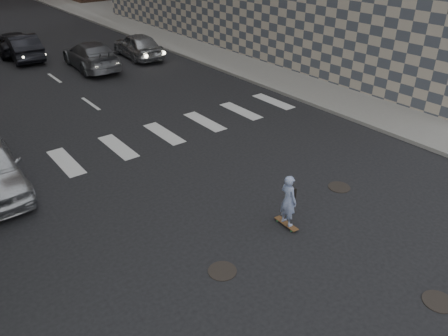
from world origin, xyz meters
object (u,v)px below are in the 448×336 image
at_px(skateboarder, 288,200).
at_px(traffic_car_c, 13,43).
at_px(traffic_car_d, 138,45).
at_px(traffic_car_b, 91,55).
at_px(traffic_car_e, 23,47).

height_order(skateboarder, traffic_car_c, skateboarder).
relative_size(traffic_car_c, traffic_car_d, 1.05).
bearing_deg(traffic_car_b, traffic_car_c, -64.46).
bearing_deg(skateboarder, traffic_car_d, 76.79).
bearing_deg(traffic_car_d, traffic_car_c, -41.95).
bearing_deg(traffic_car_e, skateboarder, 95.85).
distance_m(skateboarder, traffic_car_b, 18.06).
distance_m(skateboarder, traffic_car_d, 19.14).
xyz_separation_m(traffic_car_c, traffic_car_d, (5.86, -6.00, 0.11)).
distance_m(traffic_car_b, traffic_car_c, 6.97).
bearing_deg(traffic_car_d, traffic_car_e, -30.79).
bearing_deg(traffic_car_b, traffic_car_e, -56.58).
xyz_separation_m(skateboarder, traffic_car_b, (1.90, 17.95, -0.07)).
bearing_deg(skateboarder, traffic_car_e, 94.12).
bearing_deg(traffic_car_c, skateboarder, 95.89).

